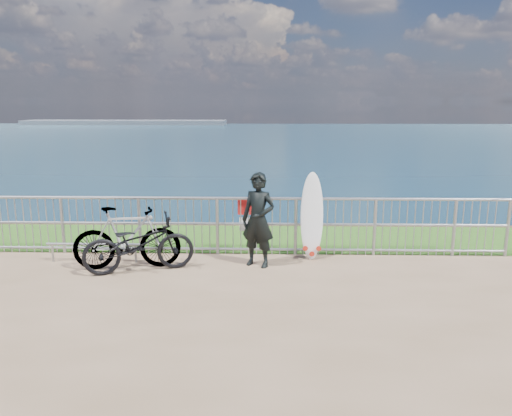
{
  "coord_description": "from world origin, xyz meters",
  "views": [
    {
      "loc": [
        0.49,
        -7.65,
        2.89
      ],
      "look_at": [
        0.25,
        1.2,
        1.0
      ],
      "focal_mm": 35.0,
      "sensor_mm": 36.0,
      "label": 1
    }
  ],
  "objects_px": {
    "bicycle_near": "(139,244)",
    "bicycle_far": "(127,238)",
    "surfboard": "(312,219)",
    "surfer": "(258,220)"
  },
  "relations": [
    {
      "from": "surfboard",
      "to": "bicycle_far",
      "type": "relative_size",
      "value": 0.87
    },
    {
      "from": "surfboard",
      "to": "bicycle_far",
      "type": "xyz_separation_m",
      "value": [
        -3.29,
        -0.73,
        -0.19
      ]
    },
    {
      "from": "bicycle_near",
      "to": "bicycle_far",
      "type": "bearing_deg",
      "value": 37.15
    },
    {
      "from": "surfer",
      "to": "surfboard",
      "type": "distance_m",
      "value": 1.12
    },
    {
      "from": "surfer",
      "to": "bicycle_near",
      "type": "bearing_deg",
      "value": -145.2
    },
    {
      "from": "surfer",
      "to": "surfboard",
      "type": "bearing_deg",
      "value": 52.36
    },
    {
      "from": "surfer",
      "to": "bicycle_far",
      "type": "bearing_deg",
      "value": -150.41
    },
    {
      "from": "surfboard",
      "to": "bicycle_far",
      "type": "height_order",
      "value": "surfboard"
    },
    {
      "from": "surfboard",
      "to": "bicycle_near",
      "type": "xyz_separation_m",
      "value": [
        -3.04,
        -0.89,
        -0.25
      ]
    },
    {
      "from": "bicycle_near",
      "to": "bicycle_far",
      "type": "xyz_separation_m",
      "value": [
        -0.25,
        0.17,
        0.06
      ]
    }
  ]
}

